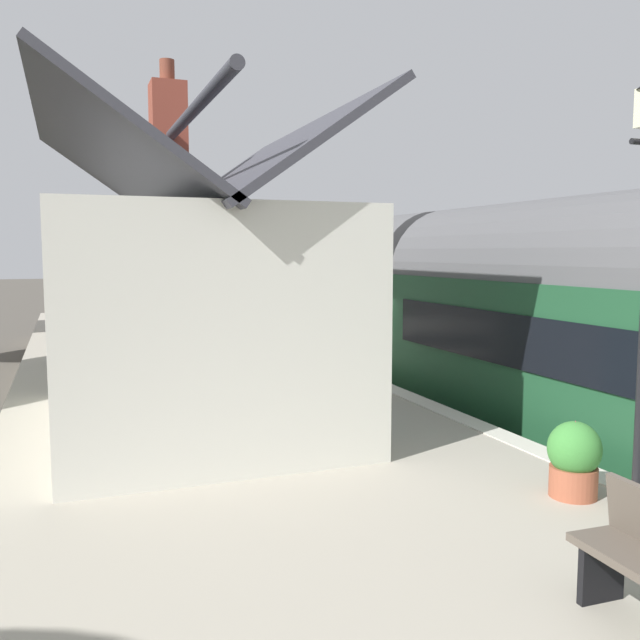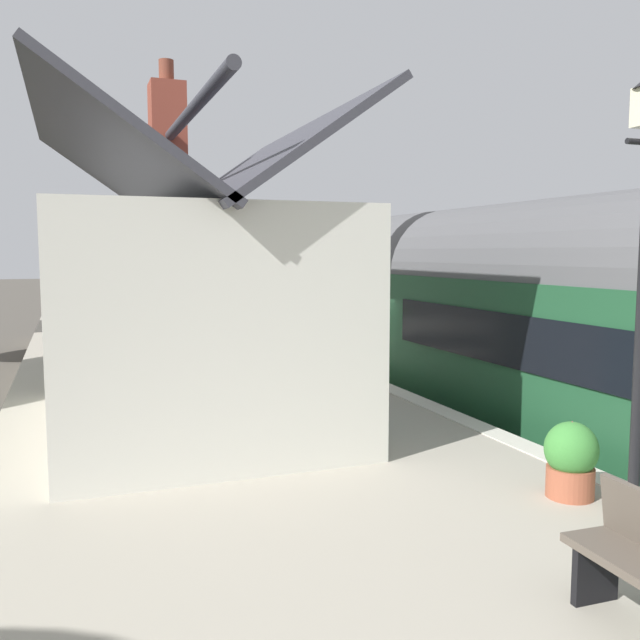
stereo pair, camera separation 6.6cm
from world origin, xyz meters
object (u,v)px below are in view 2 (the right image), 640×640
object	(u,v)px
planter_by_door	(71,350)
planter_bench_right	(168,321)
planter_bench_left	(212,309)
station_building	(190,310)
station_sign_board	(263,300)
bench_platform_end	(196,316)
train	(434,308)
planter_edge_near	(571,459)
planter_corner_building	(159,325)

from	to	relation	value
planter_by_door	planter_bench_right	size ratio (longest dim) A/B	0.91
planter_bench_right	planter_bench_left	bearing A→B (deg)	-34.72
station_building	station_sign_board	world-z (taller)	station_building
bench_platform_end	planter_bench_right	bearing A→B (deg)	112.28
train	planter_edge_near	size ratio (longest dim) A/B	23.83
train	planter_corner_building	xyz separation A→B (m)	(6.55, 5.10, -0.83)
planter_bench_right	station_sign_board	size ratio (longest dim) A/B	0.52
train	station_building	xyz separation A→B (m)	(-3.18, 5.85, 0.41)
planter_by_door	station_sign_board	bearing A→B (deg)	-74.63
planter_bench_left	planter_bench_right	bearing A→B (deg)	145.28
planter_by_door	train	bearing A→B (deg)	-112.20
bench_platform_end	planter_bench_right	distance (m)	0.99
bench_platform_end	planter_by_door	distance (m)	6.13
station_building	planter_by_door	distance (m)	6.59
train	bench_platform_end	distance (m)	8.87
planter_edge_near	station_sign_board	world-z (taller)	station_sign_board
planter_bench_left	train	bearing A→B (deg)	-164.82
planter_bench_left	station_building	bearing A→B (deg)	167.36
bench_platform_end	planter_corner_building	world-z (taller)	bench_platform_end
train	bench_platform_end	bearing A→B (deg)	25.62
planter_edge_near	planter_bench_right	size ratio (longest dim) A/B	0.96
planter_corner_building	planter_bench_right	distance (m)	1.11
train	bench_platform_end	world-z (taller)	train
planter_bench_left	station_sign_board	xyz separation A→B (m)	(-5.98, -0.17, 0.71)
planter_bench_right	station_sign_board	distance (m)	3.91
station_building	planter_bench_left	xyz separation A→B (m)	(13.55, -3.04, -1.16)
bench_platform_end	planter_edge_near	xyz separation A→B (m)	(-15.48, -1.04, -0.08)
bench_platform_end	planter_bench_left	size ratio (longest dim) A/B	1.62
planter_bench_left	station_sign_board	world-z (taller)	station_sign_board
bench_platform_end	planter_edge_near	distance (m)	15.52
planter_bench_right	station_sign_board	bearing A→B (deg)	-146.91
station_building	planter_bench_left	distance (m)	13.94
bench_platform_end	station_building	bearing A→B (deg)	169.69
station_building	planter_by_door	xyz separation A→B (m)	(6.24, 1.63, -1.36)
planter_bench_left	planter_corner_building	distance (m)	4.45
planter_by_door	planter_bench_left	bearing A→B (deg)	-32.57
train	station_sign_board	xyz separation A→B (m)	(4.39, 2.64, -0.05)
planter_by_door	planter_edge_near	xyz separation A→B (m)	(-10.57, -4.70, 0.11)
planter_bench_right	bench_platform_end	bearing A→B (deg)	-67.72
train	planter_bench_left	bearing A→B (deg)	15.18
station_building	planter_corner_building	size ratio (longest dim) A/B	7.58
planter_bench_left	planter_by_door	world-z (taller)	planter_bench_left
station_building	planter_corner_building	distance (m)	9.84
planter_corner_building	planter_edge_near	world-z (taller)	planter_edge_near
station_sign_board	train	bearing A→B (deg)	-148.96
train	bench_platform_end	size ratio (longest dim) A/B	13.38
train	planter_bench_right	world-z (taller)	train
planter_bench_right	station_sign_board	world-z (taller)	station_sign_board
planter_corner_building	planter_edge_near	distance (m)	14.25
planter_by_door	station_sign_board	distance (m)	5.11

